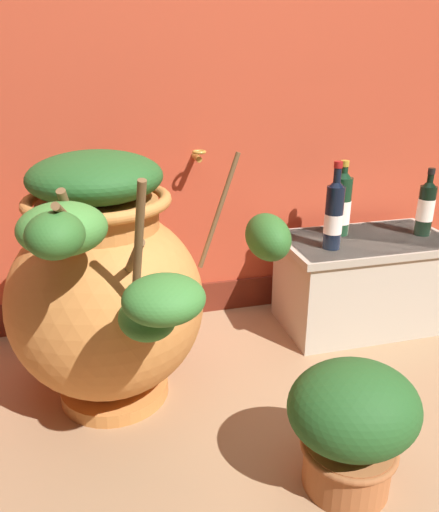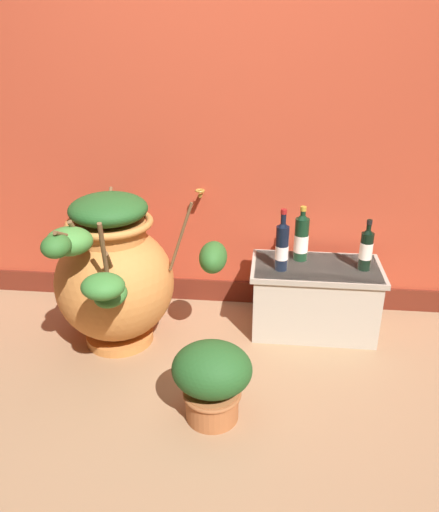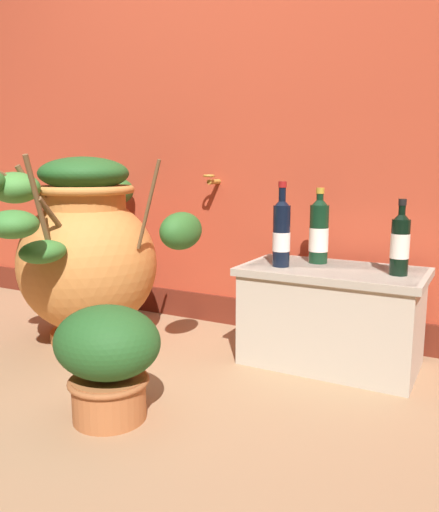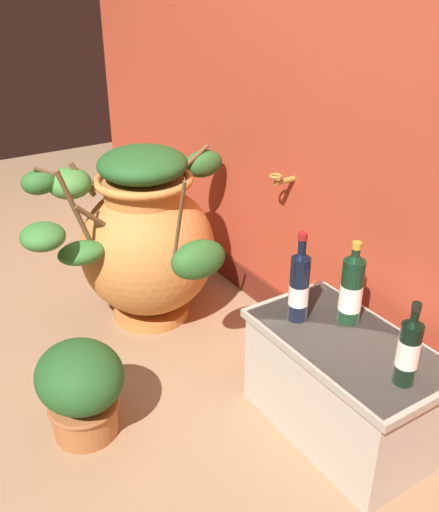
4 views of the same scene
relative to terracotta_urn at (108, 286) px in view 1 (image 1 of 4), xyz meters
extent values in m
plane|color=#9E7A56|center=(0.55, -0.57, -0.42)|extent=(7.00, 7.00, 0.00)
cube|color=#B74228|center=(0.55, 0.63, 0.88)|extent=(4.40, 0.20, 2.60)
cube|color=maroon|center=(0.55, 0.53, -0.35)|extent=(4.40, 0.02, 0.14)
cylinder|color=#B28433|center=(0.40, 0.48, 0.31)|extent=(0.02, 0.10, 0.02)
torus|color=#B28433|center=(0.40, 0.43, 0.34)|extent=(0.06, 0.06, 0.01)
cylinder|color=#CC7F3D|center=(-0.01, 0.01, -0.40)|extent=(0.37, 0.37, 0.05)
ellipsoid|color=#CC7F3D|center=(-0.01, 0.01, -0.06)|extent=(0.63, 0.63, 0.62)
cylinder|color=#CC7F3D|center=(-0.01, 0.01, 0.22)|extent=(0.36, 0.36, 0.12)
torus|color=#CC7F3D|center=(-0.01, 0.01, 0.28)|extent=(0.44, 0.44, 0.04)
cylinder|color=brown|center=(-0.08, -0.24, 0.31)|extent=(0.05, 0.10, 0.17)
ellipsoid|color=#428438|center=(-0.09, -0.29, 0.30)|extent=(0.21, 0.19, 0.13)
cylinder|color=brown|center=(-0.10, 0.30, 0.29)|extent=(0.07, 0.23, 0.14)
ellipsoid|color=#2D6628|center=(-0.13, 0.39, 0.25)|extent=(0.13, 0.21, 0.13)
cylinder|color=brown|center=(-0.08, -0.30, 0.32)|extent=(0.06, 0.27, 0.16)
ellipsoid|color=#2D6628|center=(-0.10, -0.42, 0.32)|extent=(0.13, 0.15, 0.10)
cylinder|color=brown|center=(0.36, -0.01, 0.22)|extent=(0.14, 0.02, 0.38)
ellipsoid|color=#2D6628|center=(0.53, -0.02, 0.13)|extent=(0.14, 0.23, 0.15)
cylinder|color=brown|center=(0.08, -0.34, 0.25)|extent=(0.05, 0.13, 0.36)
ellipsoid|color=#387A33|center=(0.11, -0.49, 0.18)|extent=(0.19, 0.18, 0.10)
cylinder|color=brown|center=(0.07, -0.26, 0.19)|extent=(0.06, 0.17, 0.17)
ellipsoid|color=#387A33|center=(0.09, -0.34, 0.05)|extent=(0.15, 0.20, 0.09)
ellipsoid|color=#235623|center=(-0.01, 0.01, 0.35)|extent=(0.40, 0.40, 0.15)
cube|color=beige|center=(1.07, 0.25, -0.22)|extent=(0.68, 0.38, 0.40)
cube|color=#AEA592|center=(1.07, 0.25, -0.04)|extent=(0.72, 0.41, 0.03)
cylinder|color=black|center=(0.98, 0.33, 0.10)|extent=(0.08, 0.08, 0.24)
cone|color=black|center=(0.98, 0.33, 0.24)|extent=(0.08, 0.08, 0.04)
cylinder|color=black|center=(0.98, 0.33, 0.26)|extent=(0.03, 0.03, 0.07)
cylinder|color=#B7932D|center=(0.98, 0.33, 0.28)|extent=(0.03, 0.03, 0.02)
cylinder|color=white|center=(0.98, 0.33, 0.08)|extent=(0.08, 0.08, 0.10)
cylinder|color=black|center=(0.87, 0.18, 0.10)|extent=(0.07, 0.07, 0.25)
cone|color=black|center=(0.87, 0.18, 0.24)|extent=(0.07, 0.07, 0.04)
cylinder|color=black|center=(0.87, 0.18, 0.27)|extent=(0.03, 0.03, 0.10)
cylinder|color=maroon|center=(0.87, 0.18, 0.31)|extent=(0.03, 0.03, 0.02)
cylinder|color=silver|center=(0.87, 0.18, 0.08)|extent=(0.07, 0.07, 0.08)
cylinder|color=black|center=(1.32, 0.24, 0.08)|extent=(0.07, 0.07, 0.21)
cone|color=black|center=(1.32, 0.24, 0.20)|extent=(0.07, 0.07, 0.04)
cylinder|color=black|center=(1.32, 0.24, 0.23)|extent=(0.03, 0.03, 0.08)
cylinder|color=black|center=(1.32, 0.24, 0.25)|extent=(0.03, 0.03, 0.02)
cylinder|color=white|center=(1.32, 0.24, 0.09)|extent=(0.07, 0.07, 0.09)
cylinder|color=#B26638|center=(0.58, -0.55, -0.35)|extent=(0.24, 0.24, 0.14)
torus|color=#A45D33|center=(0.58, -0.55, -0.29)|extent=(0.26, 0.26, 0.02)
ellipsoid|color=#235623|center=(0.58, -0.55, -0.16)|extent=(0.35, 0.31, 0.23)
camera|label=1|loc=(-0.01, -1.45, 0.66)|focal=34.17mm
camera|label=2|loc=(0.80, -2.31, 1.14)|focal=35.09mm
camera|label=3|loc=(1.63, -1.74, 0.38)|focal=35.97mm
camera|label=4|loc=(2.20, -0.99, 1.14)|focal=40.14mm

